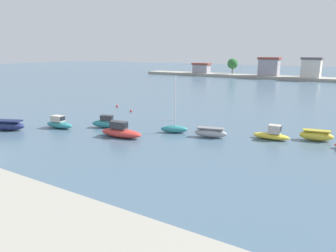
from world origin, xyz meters
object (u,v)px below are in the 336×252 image
at_px(moored_boat_6, 272,134).
at_px(moored_boat_4, 174,129).
at_px(moored_boat_1, 59,123).
at_px(moored_boat_0, 8,125).
at_px(moored_boat_7, 316,135).
at_px(moored_boat_5, 211,133).
at_px(moored_boat_2, 107,123).
at_px(mooring_buoy_2, 117,106).
at_px(mooring_buoy_1, 131,111).
at_px(moored_boat_3, 121,132).

bearing_deg(moored_boat_6, moored_boat_4, -166.84).
height_order(moored_boat_1, moored_boat_4, moored_boat_4).
relative_size(moored_boat_0, moored_boat_7, 1.28).
bearing_deg(moored_boat_5, moored_boat_6, 10.73).
xyz_separation_m(moored_boat_4, moored_boat_5, (4.52, 0.41, 0.03)).
xyz_separation_m(moored_boat_2, moored_boat_7, (23.19, 7.57, -0.03)).
xyz_separation_m(moored_boat_0, moored_boat_4, (17.94, 9.70, -0.08)).
xyz_separation_m(moored_boat_1, moored_boat_4, (13.44, 5.66, -0.08)).
distance_m(moored_boat_6, mooring_buoy_2, 28.77).
xyz_separation_m(moored_boat_5, moored_boat_7, (10.23, 4.86, 0.02)).
height_order(moored_boat_0, mooring_buoy_2, moored_boat_0).
xyz_separation_m(moored_boat_1, moored_boat_7, (28.19, 10.93, -0.03)).
bearing_deg(moored_boat_0, moored_boat_7, 0.48).
xyz_separation_m(moored_boat_2, mooring_buoy_1, (-4.11, 9.90, -0.42)).
bearing_deg(moored_boat_0, moored_boat_6, 0.24).
bearing_deg(moored_boat_3, moored_boat_7, 21.66).
height_order(moored_boat_4, mooring_buoy_2, moored_boat_4).
bearing_deg(moored_boat_5, mooring_buoy_1, 143.02).
bearing_deg(moored_boat_4, moored_boat_0, -176.17).
relative_size(moored_boat_5, mooring_buoy_1, 10.99).
relative_size(moored_boat_2, moored_boat_6, 1.08).
relative_size(moored_boat_5, moored_boat_7, 1.07).
relative_size(moored_boat_0, mooring_buoy_2, 12.44).
bearing_deg(moored_boat_7, moored_boat_4, -170.83).
distance_m(moored_boat_4, moored_boat_6, 11.05).
relative_size(moored_boat_0, mooring_buoy_1, 13.15).
xyz_separation_m(moored_boat_4, moored_boat_6, (10.57, 3.21, 0.05)).
bearing_deg(moored_boat_7, moored_boat_1, -169.29).
bearing_deg(moored_boat_7, moored_boat_0, -165.87).
height_order(moored_boat_7, mooring_buoy_2, moored_boat_7).
distance_m(moored_boat_0, moored_boat_2, 12.04).
xyz_separation_m(moored_boat_4, mooring_buoy_1, (-12.54, 7.60, -0.33)).
height_order(moored_boat_6, mooring_buoy_1, moored_boat_6).
bearing_deg(moored_boat_3, moored_boat_6, 22.24).
bearing_deg(mooring_buoy_1, moored_boat_6, -10.73).
bearing_deg(moored_boat_4, moored_boat_7, -4.94).
distance_m(moored_boat_2, mooring_buoy_2, 15.14).
bearing_deg(moored_boat_2, moored_boat_1, -164.63).
relative_size(moored_boat_1, mooring_buoy_2, 11.26).
bearing_deg(moored_boat_3, moored_boat_5, 24.87).
height_order(moored_boat_6, mooring_buoy_2, moored_boat_6).
height_order(moored_boat_7, mooring_buoy_1, moored_boat_7).
bearing_deg(moored_boat_3, mooring_buoy_2, 125.53).
height_order(moored_boat_1, mooring_buoy_1, moored_boat_1).
distance_m(moored_boat_2, moored_boat_6, 19.80).
xyz_separation_m(moored_boat_3, mooring_buoy_1, (-8.48, 12.45, -0.44)).
height_order(moored_boat_4, moored_boat_6, moored_boat_4).
distance_m(moored_boat_1, moored_boat_6, 25.60).
distance_m(moored_boat_3, moored_boat_7, 21.37).
xyz_separation_m(moored_boat_3, moored_boat_5, (8.59, 5.26, -0.07)).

